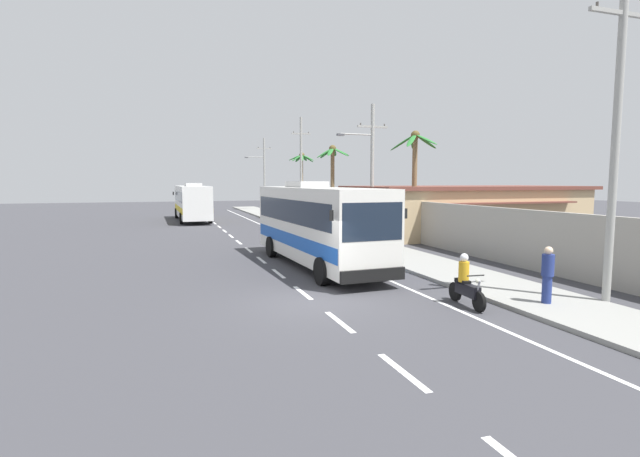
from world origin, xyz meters
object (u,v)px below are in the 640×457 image
Objects in this scene: motorcycle_trailing at (296,229)px; utility_pole_distant at (264,172)px; coach_bus_foreground at (316,222)px; utility_pole_nearest at (616,134)px; motorcycle_beside_bus at (466,285)px; palm_nearest at (415,166)px; utility_pole_far at (301,167)px; palm_third at (333,171)px; coach_bus_far_lane at (192,201)px; roadside_building at (465,210)px; utility_pole_mid at (371,168)px; pedestrian_near_kerb at (548,273)px; palm_second at (302,169)px.

motorcycle_trailing is 0.21× the size of utility_pole_distant.
motorcycle_trailing is (1.86, 9.95, -1.33)m from coach_bus_foreground.
utility_pole_nearest is (4.52, -19.24, 4.58)m from motorcycle_trailing.
palm_nearest is at bearing 65.80° from motorcycle_beside_bus.
utility_pole_far reaches higher than utility_pole_distant.
palm_third is (6.32, 15.16, 2.67)m from coach_bus_foreground.
palm_nearest reaches higher than motorcycle_trailing.
motorcycle_beside_bus is (6.04, -34.98, -1.25)m from coach_bus_far_lane.
utility_pole_far reaches higher than roadside_building.
coach_bus_foreground is 1.65× the size of palm_third.
roadside_building is (8.14, -32.37, -3.28)m from utility_pole_distant.
utility_pole_nearest reaches higher than coach_bus_far_lane.
utility_pole_mid is at bearing -91.03° from utility_pole_far.
palm_nearest is 6.88m from roadside_building.
utility_pole_mid reaches higher than pedestrian_near_kerb.
coach_bus_foreground is at bearing 105.59° from motorcycle_beside_bus.
palm_nearest is (2.36, 15.85, -0.45)m from utility_pole_nearest.
pedestrian_near_kerb is at bearing -63.73° from coach_bus_foreground.
utility_pole_far reaches higher than palm_second.
palm_second reaches higher than pedestrian_near_kerb.
coach_bus_far_lane is 5.86× the size of motorcycle_trailing.
roadside_building is at bearing -42.30° from pedestrian_near_kerb.
palm_second is (0.93, -14.70, 0.08)m from utility_pole_distant.
utility_pole_far is (4.60, 14.57, 4.54)m from motorcycle_trailing.
utility_pole_far reaches higher than pedestrian_near_kerb.
utility_pole_nearest is at bearing -76.78° from motorcycle_trailing.
motorcycle_trailing is at bearing 151.50° from utility_pole_mid.
roadside_building is at bearing 9.96° from utility_pole_mid.
coach_bus_far_lane is 36.89m from pedestrian_near_kerb.
roadside_building is at bearing -4.06° from motorcycle_trailing.
utility_pole_mid is at bearing 75.80° from motorcycle_beside_bus.
utility_pole_nearest is at bearing -98.47° from palm_nearest.
coach_bus_foreground reaches higher than pedestrian_near_kerb.
utility_pole_nearest reaches higher than motorcycle_beside_bus.
palm_third is at bearing -94.27° from palm_second.
motorcycle_trailing is 0.28× the size of palm_nearest.
palm_nearest is at bearing -85.58° from palm_second.
palm_third is at bearing 49.44° from motorcycle_trailing.
coach_bus_far_lane is 1.64× the size of palm_nearest.
motorcycle_trailing is 32.09m from utility_pole_distant.
utility_pole_mid reaches higher than motorcycle_trailing.
roadside_building reaches higher than motorcycle_trailing.
coach_bus_far_lane is 35.52m from motorcycle_beside_bus.
pedestrian_near_kerb is 20.59m from roadside_building.
palm_second reaches higher than motorcycle_trailing.
utility_pole_mid is at bearing -28.50° from motorcycle_trailing.
palm_second is (0.80, 36.03, -0.11)m from utility_pole_nearest.
palm_nearest is 1.03× the size of palm_second.
pedestrian_near_kerb is at bearing -93.52° from utility_pole_far.
palm_third is (-0.86, -11.57, -0.47)m from palm_second.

